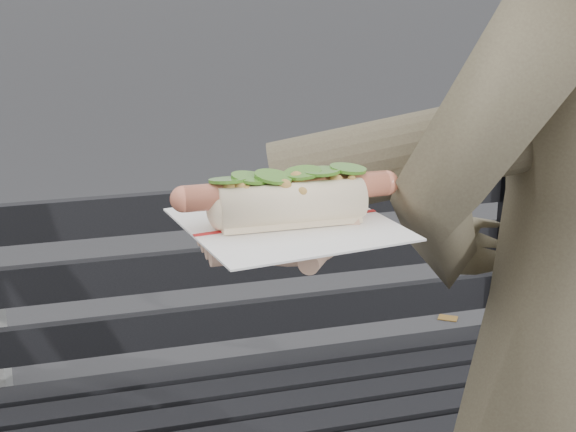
# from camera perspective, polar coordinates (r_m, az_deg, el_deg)

# --- Properties ---
(park_bench) EXTENTS (1.50, 0.44, 0.88)m
(park_bench) POSITION_cam_1_polar(r_m,az_deg,el_deg) (1.82, -3.95, -10.01)
(park_bench) COLOR black
(park_bench) RESTS_ON ground
(held_hotdog) EXTENTS (0.63, 0.30, 0.20)m
(held_hotdog) POSITION_cam_1_polar(r_m,az_deg,el_deg) (0.96, 10.35, 3.85)
(held_hotdog) COLOR brown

